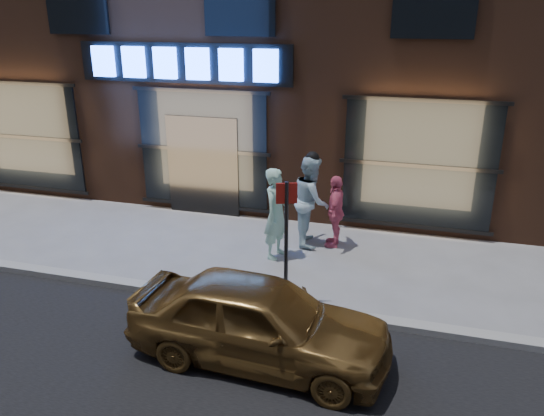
{
  "coord_description": "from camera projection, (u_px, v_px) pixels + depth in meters",
  "views": [
    {
      "loc": [
        4.96,
        -7.49,
        4.74
      ],
      "look_at": [
        2.39,
        1.6,
        1.2
      ],
      "focal_mm": 35.0,
      "sensor_mm": 36.0,
      "label": 1
    }
  ],
  "objects": [
    {
      "name": "man_cap",
      "position": [
        311.0,
        200.0,
        11.18
      ],
      "size": [
        0.92,
        1.08,
        1.93
      ],
      "primitive_type": "imported",
      "rotation": [
        0.0,
        0.0,
        1.8
      ],
      "color": "silver",
      "rests_on": "ground"
    },
    {
      "name": "gold_sedan",
      "position": [
        259.0,
        320.0,
        7.47
      ],
      "size": [
        3.81,
        1.7,
        1.27
      ],
      "primitive_type": "imported",
      "rotation": [
        0.0,
        0.0,
        1.52
      ],
      "color": "brown",
      "rests_on": "ground"
    },
    {
      "name": "man_bowtie",
      "position": [
        276.0,
        214.0,
        10.55
      ],
      "size": [
        0.59,
        0.77,
        1.86
      ],
      "primitive_type": "imported",
      "rotation": [
        0.0,
        0.0,
        1.33
      ],
      "color": "#AAE0C5",
      "rests_on": "ground"
    },
    {
      "name": "sign_post",
      "position": [
        286.0,
        232.0,
        8.73
      ],
      "size": [
        0.33,
        0.15,
        2.17
      ],
      "rotation": [
        0.0,
        0.0,
        0.36
      ],
      "color": "#262628",
      "rests_on": "ground"
    },
    {
      "name": "ground",
      "position": [
        123.0,
        287.0,
        9.67
      ],
      "size": [
        90.0,
        90.0,
        0.0
      ],
      "primitive_type": "plane",
      "color": "slate",
      "rests_on": "ground"
    },
    {
      "name": "curb",
      "position": [
        122.0,
        284.0,
        9.65
      ],
      "size": [
        60.0,
        0.25,
        0.12
      ],
      "primitive_type": "cube",
      "color": "gray",
      "rests_on": "ground"
    },
    {
      "name": "passerby",
      "position": [
        335.0,
        211.0,
        11.11
      ],
      "size": [
        0.42,
        0.93,
        1.55
      ],
      "primitive_type": "imported",
      "rotation": [
        0.0,
        0.0,
        -1.53
      ],
      "color": "#E15C7D",
      "rests_on": "ground"
    }
  ]
}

